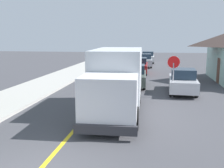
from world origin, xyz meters
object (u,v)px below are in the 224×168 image
Objects in this scene: parked_car_far at (145,61)px; parked_van_across at (183,81)px; parked_car_furthest at (148,57)px; box_truck at (116,78)px; stop_sign at (173,68)px; parked_car_near at (134,76)px; parked_car_mid at (139,66)px.

parked_car_far and parked_van_across have the same top height.
parked_van_across is at bearing -82.15° from parked_car_furthest.
box_truck is 2.74× the size of stop_sign.
parked_van_across is (3.51, -1.98, 0.00)m from parked_car_near.
box_truck is 6.82m from parked_van_across.
box_truck is 5.10m from stop_sign.
stop_sign reaches higher than parked_car_furthest.
stop_sign is at bearing -51.63° from parked_car_near.
box_truck is 21.33m from parked_car_far.
parked_car_near and parked_car_far have the same top height.
parked_van_across is at bearing -29.45° from parked_car_near.
parked_car_furthest is (0.90, 26.93, -0.97)m from box_truck.
box_truck reaches higher than parked_car_far.
stop_sign is (2.17, -22.86, 1.06)m from parked_car_furthest.
parked_car_mid is at bearing 89.00° from box_truck.
parked_car_far and parked_car_furthest have the same top height.
stop_sign is (3.07, 4.07, 0.09)m from box_truck.
box_truck reaches higher than parked_van_across.
parked_car_far is (0.30, 13.78, 0.00)m from parked_car_near.
box_truck reaches higher than parked_car_mid.
parked_car_mid and parked_car_furthest have the same top height.
parked_car_near is at bearing -91.66° from parked_car_furthest.
stop_sign is at bearing -81.94° from parked_car_far.
box_truck is 1.64× the size of parked_car_furthest.
parked_van_across is (2.95, -21.39, 0.00)m from parked_car_furthest.
parked_van_across is at bearing 55.22° from box_truck.
stop_sign reaches higher than parked_car_near.
parked_van_across is (3.85, 5.54, -0.97)m from box_truck.
parked_car_furthest is 1.67× the size of stop_sign.
parked_car_furthest is (0.27, 5.63, 0.00)m from parked_car_far.
parked_car_far is 1.01× the size of parked_car_furthest.
stop_sign is (-0.77, -1.48, 1.06)m from parked_van_across.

